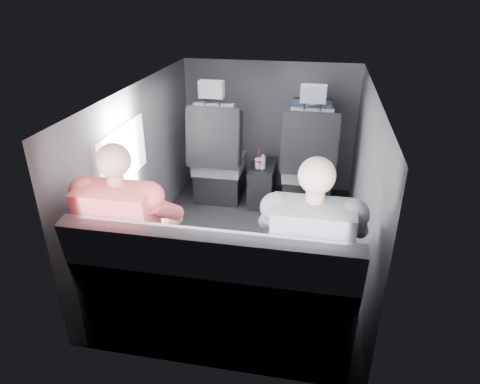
% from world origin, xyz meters
% --- Properties ---
extents(floor, '(2.60, 2.60, 0.00)m').
position_xyz_m(floor, '(0.00, 0.00, 0.00)').
color(floor, black).
rests_on(floor, ground).
extents(ceiling, '(2.60, 2.60, 0.00)m').
position_xyz_m(ceiling, '(0.00, 0.00, 1.35)').
color(ceiling, '#B2B2AD').
rests_on(ceiling, panel_back).
extents(panel_left, '(0.02, 2.60, 1.35)m').
position_xyz_m(panel_left, '(-0.90, 0.00, 0.68)').
color(panel_left, '#56565B').
rests_on(panel_left, floor).
extents(panel_right, '(0.02, 2.60, 1.35)m').
position_xyz_m(panel_right, '(0.90, 0.00, 0.68)').
color(panel_right, '#56565B').
rests_on(panel_right, floor).
extents(panel_front, '(1.80, 0.02, 1.35)m').
position_xyz_m(panel_front, '(0.00, 1.30, 0.68)').
color(panel_front, '#56565B').
rests_on(panel_front, floor).
extents(panel_back, '(1.80, 0.02, 1.35)m').
position_xyz_m(panel_back, '(0.00, -1.30, 0.68)').
color(panel_back, '#56565B').
rests_on(panel_back, floor).
extents(side_window, '(0.02, 0.75, 0.42)m').
position_xyz_m(side_window, '(-0.88, -0.30, 0.90)').
color(side_window, white).
rests_on(side_window, panel_left).
extents(seatbelt, '(0.35, 0.11, 0.59)m').
position_xyz_m(seatbelt, '(0.45, 0.67, 0.80)').
color(seatbelt, black).
rests_on(seatbelt, front_seat_right).
extents(front_seat_left, '(0.52, 0.58, 1.26)m').
position_xyz_m(front_seat_left, '(-0.45, 0.84, 0.40)').
color(front_seat_left, black).
rests_on(front_seat_left, floor).
extents(front_seat_right, '(0.52, 0.58, 1.26)m').
position_xyz_m(front_seat_right, '(0.45, 0.84, 0.40)').
color(front_seat_right, black).
rests_on(front_seat_right, floor).
extents(center_console, '(0.24, 0.48, 0.41)m').
position_xyz_m(center_console, '(0.00, 0.88, 0.20)').
color(center_console, black).
rests_on(center_console, floor).
extents(rear_bench, '(1.60, 0.57, 0.92)m').
position_xyz_m(rear_bench, '(0.00, -1.06, 0.31)').
color(rear_bench, slate).
rests_on(rear_bench, floor).
extents(soda_cup, '(0.08, 0.08, 0.23)m').
position_xyz_m(soda_cup, '(-0.03, 0.79, 0.46)').
color(soda_cup, white).
rests_on(soda_cup, center_console).
extents(water_bottle, '(0.05, 0.05, 0.14)m').
position_xyz_m(water_bottle, '(0.01, 0.80, 0.47)').
color(water_bottle, '#99BCD0').
rests_on(water_bottle, center_console).
extents(laptop_white, '(0.33, 0.31, 0.23)m').
position_xyz_m(laptop_white, '(-0.59, -0.82, 0.63)').
color(laptop_white, white).
rests_on(laptop_white, passenger_rear_left).
extents(laptop_black, '(0.40, 0.38, 0.25)m').
position_xyz_m(laptop_black, '(0.54, -0.80, 0.64)').
color(laptop_black, black).
rests_on(laptop_black, passenger_rear_right).
extents(passenger_rear_left, '(0.54, 0.65, 1.28)m').
position_xyz_m(passenger_rear_left, '(-0.55, -0.97, 0.65)').
color(passenger_rear_left, '#2E2F33').
rests_on(passenger_rear_left, rear_bench).
extents(passenger_rear_right, '(0.54, 0.65, 1.28)m').
position_xyz_m(passenger_rear_right, '(0.53, -0.97, 0.65)').
color(passenger_rear_right, navy).
rests_on(passenger_rear_right, rear_bench).
extents(passenger_front_right, '(0.37, 0.37, 0.71)m').
position_xyz_m(passenger_front_right, '(0.44, 1.10, 0.74)').
color(passenger_front_right, navy).
rests_on(passenger_front_right, front_seat_right).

